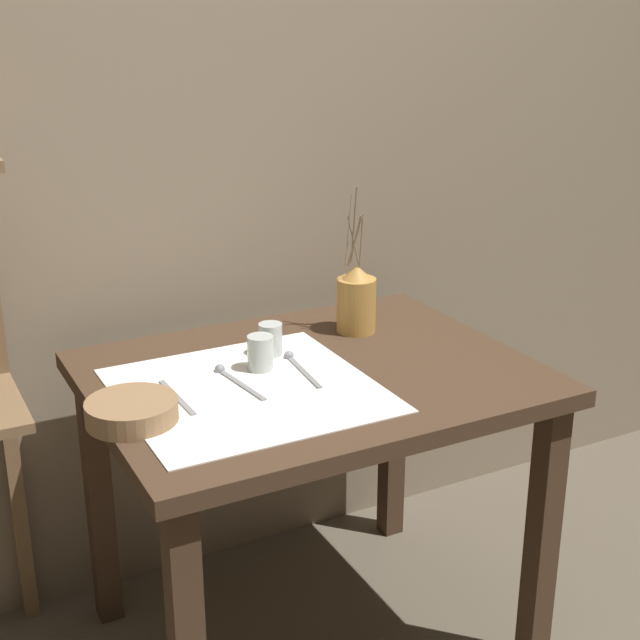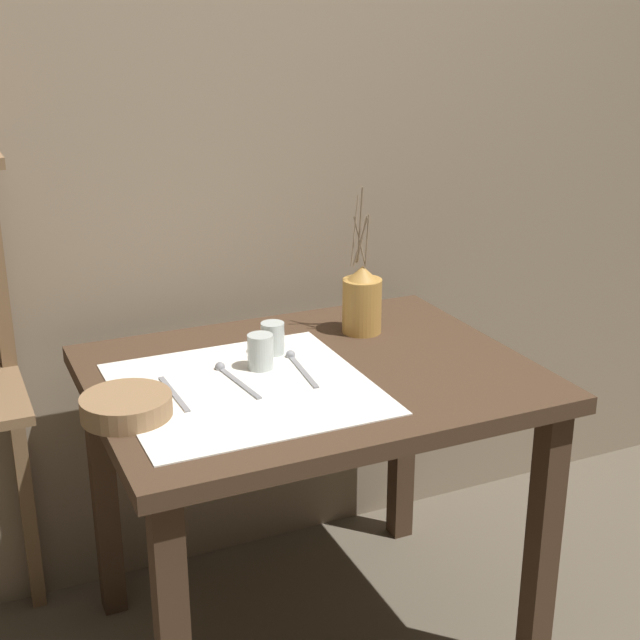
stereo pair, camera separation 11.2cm
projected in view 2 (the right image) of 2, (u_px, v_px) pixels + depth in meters
name	position (u px, v px, depth m)	size (l,w,h in m)	color
ground_plane	(312.00, 636.00, 2.32)	(12.00, 12.00, 0.00)	brown
stone_wall_back	(234.00, 146.00, 2.35)	(7.00, 0.06, 2.40)	gray
wooden_table	(312.00, 414.00, 2.10)	(1.01, 0.79, 0.75)	#422D1E
linen_cloth	(245.00, 388.00, 1.96)	(0.54, 0.54, 0.00)	white
pitcher_with_flowers	(362.00, 301.00, 2.28)	(0.10, 0.10, 0.38)	#B7843D
wooden_bowl	(126.00, 406.00, 1.82)	(0.19, 0.19, 0.05)	#8E6B47
glass_tumbler_near	(260.00, 352.00, 2.06)	(0.06, 0.06, 0.08)	#B7C1BC
glass_tumbler_far	(273.00, 338.00, 2.14)	(0.06, 0.06, 0.08)	#B7C1BC
knife_center	(174.00, 394.00, 1.93)	(0.02, 0.20, 0.00)	gray
spoon_outer	(228.00, 373.00, 2.03)	(0.04, 0.21, 0.02)	gray
spoon_inner	(295.00, 361.00, 2.10)	(0.04, 0.21, 0.02)	gray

